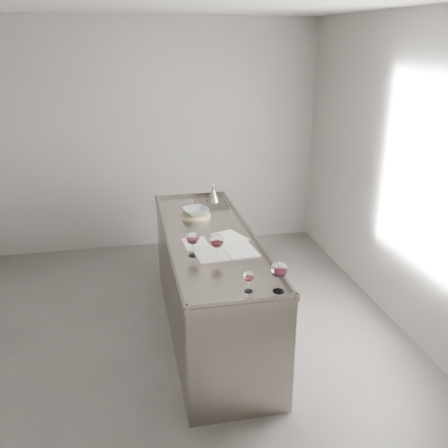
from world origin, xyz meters
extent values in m
cube|color=#54514F|center=(0.00, 0.00, -0.01)|extent=(4.50, 5.00, 0.02)
cube|color=gray|center=(0.00, 2.51, 1.40)|extent=(4.50, 0.02, 2.80)
cube|color=gray|center=(2.26, 0.00, 1.40)|extent=(0.02, 5.00, 2.80)
cube|color=gray|center=(0.50, 0.30, 0.46)|extent=(0.75, 2.40, 0.92)
cube|color=gray|center=(0.50, 0.30, 0.93)|extent=(0.77, 2.42, 0.02)
cube|color=gray|center=(0.50, -0.89, 0.96)|extent=(0.77, 0.02, 0.03)
cube|color=gray|center=(0.50, 1.49, 0.96)|extent=(0.77, 0.02, 0.03)
cube|color=gray|center=(0.14, 0.30, 0.96)|extent=(0.02, 2.42, 0.03)
cube|color=gray|center=(0.86, 0.30, 0.96)|extent=(0.02, 2.42, 0.03)
cube|color=#595654|center=(0.68, 1.22, 0.94)|extent=(0.30, 0.38, 0.01)
cylinder|color=white|center=(0.30, -0.08, 0.94)|extent=(0.07, 0.07, 0.00)
cylinder|color=white|center=(0.30, -0.08, 0.99)|extent=(0.01, 0.01, 0.10)
ellipsoid|color=white|center=(0.30, -0.08, 1.09)|extent=(0.11, 0.11, 0.11)
cylinder|color=#34070F|center=(0.30, -0.08, 1.07)|extent=(0.08, 0.08, 0.02)
cylinder|color=white|center=(0.46, -0.18, 0.94)|extent=(0.07, 0.07, 0.00)
cylinder|color=white|center=(0.46, -0.18, 0.99)|extent=(0.01, 0.01, 0.10)
ellipsoid|color=white|center=(0.46, -0.18, 1.09)|extent=(0.11, 0.11, 0.11)
cylinder|color=#37070F|center=(0.46, -0.18, 1.07)|extent=(0.08, 0.08, 0.02)
cylinder|color=white|center=(0.78, -0.78, 0.94)|extent=(0.08, 0.08, 0.00)
cylinder|color=white|center=(0.78, -0.78, 1.00)|extent=(0.01, 0.01, 0.11)
ellipsoid|color=white|center=(0.78, -0.78, 1.10)|extent=(0.11, 0.11, 0.12)
cylinder|color=#350713|center=(0.78, -0.78, 1.08)|extent=(0.08, 0.08, 0.03)
cylinder|color=white|center=(0.58, -0.74, 0.94)|extent=(0.06, 0.06, 0.00)
cylinder|color=white|center=(0.58, -0.74, 0.98)|extent=(0.01, 0.01, 0.07)
ellipsoid|color=white|center=(0.58, -0.74, 1.05)|extent=(0.07, 0.07, 0.08)
cylinder|color=#3A070E|center=(0.58, -0.74, 1.03)|extent=(0.05, 0.05, 0.02)
cube|color=silver|center=(0.43, -0.09, 0.95)|extent=(0.26, 0.36, 0.01)
cube|color=silver|center=(0.68, -0.06, 0.95)|extent=(0.26, 0.36, 0.01)
cylinder|color=white|center=(0.56, -0.08, 0.95)|extent=(0.04, 0.34, 0.01)
cube|color=silver|center=(0.67, 0.24, 0.94)|extent=(0.31, 0.36, 0.00)
cube|color=white|center=(0.35, 0.15, 0.94)|extent=(0.21, 0.29, 0.00)
cylinder|color=#C9BB82|center=(0.46, 0.84, 0.95)|extent=(0.37, 0.37, 0.02)
imported|color=gray|center=(0.46, 0.84, 0.99)|extent=(0.29, 0.29, 0.06)
cone|color=#9B938A|center=(0.71, 1.26, 1.00)|extent=(0.14, 0.14, 0.12)
cylinder|color=#9B938A|center=(0.71, 1.26, 1.08)|extent=(0.03, 0.03, 0.03)
cylinder|color=#AE7A30|center=(0.71, 1.26, 1.10)|extent=(0.04, 0.04, 0.02)
cone|color=#9B938A|center=(0.71, 1.26, 1.13)|extent=(0.02, 0.02, 0.04)
camera|label=1|loc=(-0.20, -3.65, 2.55)|focal=40.00mm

